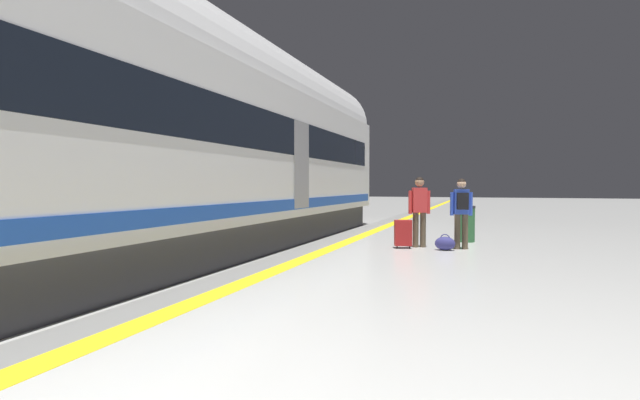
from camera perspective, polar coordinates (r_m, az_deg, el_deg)
name	(u,v)px	position (r m, az deg, el deg)	size (l,w,h in m)	color
safety_line_strip	(309,257)	(9.55, -1.32, -6.81)	(0.36, 80.00, 0.01)	yellow
tactile_edge_band	(291,256)	(9.69, -3.43, -6.69)	(0.72, 80.00, 0.01)	slate
high_speed_train	(79,111)	(7.79, -26.84, 9.48)	(2.94, 26.93, 4.97)	#38383D
passenger_near	(419,207)	(11.21, 11.80, -0.77)	(0.48, 0.30, 1.62)	brown
suitcase_near	(403,233)	(10.99, 9.89, -3.90)	(0.43, 0.33, 0.64)	#A51E1E
passenger_mid	(462,207)	(11.09, 16.55, -0.85)	(0.48, 0.36, 1.58)	brown
duffel_bag_mid	(445,243)	(10.86, 14.72, -5.04)	(0.44, 0.26, 0.36)	navy
waste_bin	(466,224)	(12.62, 17.03, -2.72)	(0.46, 0.46, 0.91)	#2D6638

